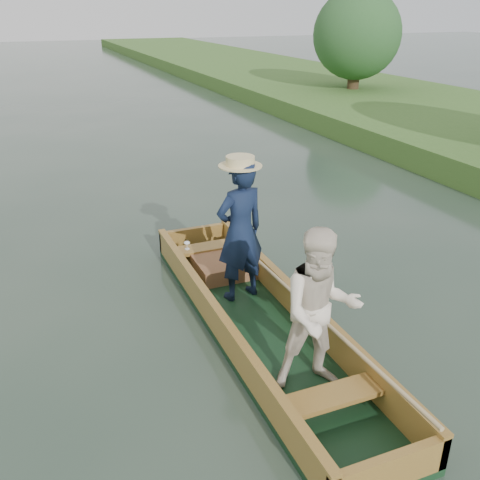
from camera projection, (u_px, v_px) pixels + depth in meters
name	position (u px, v px, depth m)	size (l,w,h in m)	color
ground	(259.00, 332.00, 6.31)	(120.00, 120.00, 0.00)	#283D30
trees_far	(256.00, 60.00, 11.12)	(22.11, 14.22, 4.40)	#47331E
punt	(269.00, 289.00, 6.00)	(1.14, 5.00, 1.92)	#13311A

